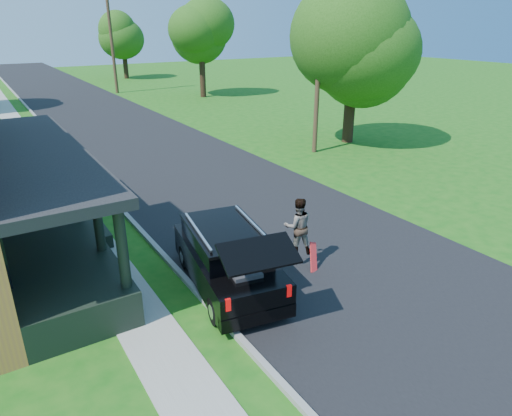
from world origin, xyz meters
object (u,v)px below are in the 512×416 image
tree_right_near (354,38)px  skateboarder (298,226)px  black_suv (228,258)px  utility_pole_near (319,64)px

tree_right_near → skateboarder: bearing=-137.7°
black_suv → skateboarder: (2.20, 0.00, 0.36)m
tree_right_near → utility_pole_near: 3.27m
black_suv → tree_right_near: tree_right_near is taller
skateboarder → tree_right_near: 15.46m
black_suv → utility_pole_near: (10.20, 9.18, 3.63)m
skateboarder → tree_right_near: size_ratio=0.18×
skateboarder → utility_pole_near: (8.00, 9.18, 3.27)m
black_suv → tree_right_near: 17.19m
black_suv → utility_pole_near: bearing=51.7°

